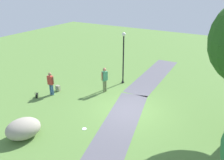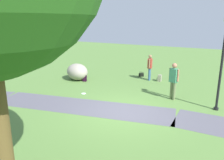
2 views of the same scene
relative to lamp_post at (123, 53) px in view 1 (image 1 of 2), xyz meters
The scene contains 11 objects.
ground_plane 4.59m from the lamp_post, 33.06° to the left, with size 48.00×48.00×0.00m, color #557B39.
footpath_segment_near 3.87m from the lamp_post, 151.04° to the left, with size 8.04×1.98×0.01m.
footpath_segment_mid 6.21m from the lamp_post, 25.18° to the left, with size 8.20×3.48×0.01m.
lamp_post is the anchor object (origin of this frame).
lawn_boulder 8.43m from the lamp_post, ahead, with size 2.02×1.85×1.02m.
woman_with_handbag 5.43m from the lamp_post, 37.87° to the right, with size 0.30×0.51×1.60m.
man_near_boulder 2.38m from the lamp_post, 11.10° to the right, with size 0.49×0.35×1.76m.
handbag_on_grass 6.60m from the lamp_post, 37.79° to the right, with size 0.38×0.38×0.31m.
backpack_by_boulder 7.91m from the lamp_post, ahead, with size 0.34×0.34×0.40m.
spare_backpack_on_lawn 5.25m from the lamp_post, 43.10° to the right, with size 0.27×0.29×0.40m.
frisbee_on_grass 6.65m from the lamp_post, ahead, with size 0.23×0.23×0.02m.
Camera 1 is at (10.34, 4.88, 6.94)m, focal length 35.71 mm.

